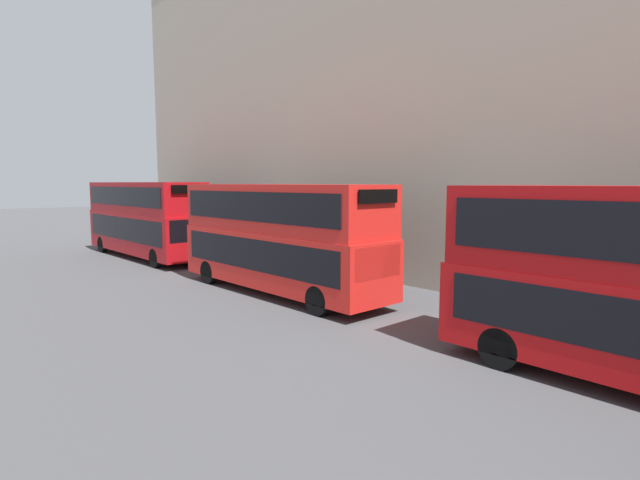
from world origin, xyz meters
name	(u,v)px	position (x,y,z in m)	size (l,w,h in m)	color
bus_second_in_queue	(279,234)	(1.60, 18.27, 2.37)	(2.59, 10.29, 4.29)	red
bus_third_in_queue	(144,216)	(1.60, 31.13, 2.42)	(2.59, 11.03, 4.38)	#A80F14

